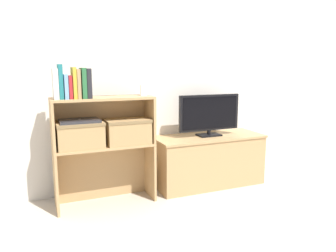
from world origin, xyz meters
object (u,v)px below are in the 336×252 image
object	(u,v)px
book_mustard	(74,83)
book_teal	(60,82)
book_forest	(83,83)
baby_monitor	(143,90)
storage_basket_right	(127,130)
book_tan	(78,84)
storage_basket_left	(80,134)
tv	(209,114)
book_charcoal	(88,83)
book_ivory	(55,84)
laptop	(79,121)
book_crimson	(70,87)
tv_stand	(208,160)
book_skyblue	(66,87)

from	to	relation	value
book_mustard	book_teal	bearing A→B (deg)	180.00
book_forest	baby_monitor	bearing A→B (deg)	4.28
book_mustard	storage_basket_right	distance (m)	0.58
book_tan	storage_basket_left	world-z (taller)	book_tan
tv	book_tan	size ratio (longest dim) A/B	2.80
book_mustard	book_charcoal	world-z (taller)	book_mustard
book_tan	book_forest	world-z (taller)	book_forest
book_ivory	laptop	world-z (taller)	book_ivory
storage_basket_right	book_charcoal	bearing A→B (deg)	-175.86
book_ivory	baby_monitor	size ratio (longest dim) A/B	1.88
tv	baby_monitor	distance (m)	0.72
book_teal	book_crimson	size ratio (longest dim) A/B	1.48
tv_stand	book_ivory	xyz separation A→B (m)	(-1.38, -0.10, 0.77)
tv_stand	book_teal	xyz separation A→B (m)	(-1.34, -0.10, 0.78)
book_teal	storage_basket_right	distance (m)	0.66
tv	book_ivory	size ratio (longest dim) A/B	2.72
book_skyblue	book_mustard	xyz separation A→B (m)	(0.06, 0.00, 0.03)
book_teal	book_crimson	bearing A→B (deg)	0.00
book_mustard	book_forest	bearing A→B (deg)	0.00
book_ivory	storage_basket_right	bearing A→B (deg)	2.33
book_tan	book_ivory	bearing A→B (deg)	180.00
book_crimson	storage_basket_left	size ratio (longest dim) A/B	0.48
book_teal	baby_monitor	xyz separation A→B (m)	(0.67, 0.04, -0.08)
tv	book_crimson	xyz separation A→B (m)	(-1.27, -0.10, 0.29)
tv_stand	book_teal	world-z (taller)	book_teal
book_mustard	book_tan	bearing A→B (deg)	0.00
tv_stand	storage_basket_left	distance (m)	1.27
baby_monitor	book_forest	bearing A→B (deg)	-175.72
book_teal	book_charcoal	size ratio (longest dim) A/B	1.14
book_ivory	storage_basket_right	world-z (taller)	book_ivory
book_tan	storage_basket_right	world-z (taller)	book_tan
book_charcoal	storage_basket_right	distance (m)	0.50
tv	laptop	world-z (taller)	tv
book_teal	storage_basket_left	size ratio (longest dim) A/B	0.71
tv_stand	tv	xyz separation A→B (m)	(-0.00, -0.00, 0.45)
book_charcoal	laptop	world-z (taller)	book_charcoal
book_forest	storage_basket_left	distance (m)	0.40
tv	book_forest	world-z (taller)	book_forest
book_ivory	book_charcoal	xyz separation A→B (m)	(0.24, -0.00, -0.00)
book_ivory	book_mustard	world-z (taller)	book_mustard
book_forest	laptop	size ratio (longest dim) A/B	0.75
book_forest	storage_basket_left	size ratio (longest dim) A/B	0.64
tv	tv_stand	bearing A→B (deg)	90.00
book_ivory	book_skyblue	bearing A→B (deg)	-0.00
book_teal	storage_basket_left	bearing A→B (deg)	9.95
book_crimson	baby_monitor	xyz separation A→B (m)	(0.60, 0.04, -0.04)
baby_monitor	storage_basket_left	bearing A→B (deg)	-178.40
book_crimson	storage_basket_left	xyz separation A→B (m)	(0.06, 0.02, -0.37)
tv	book_forest	size ratio (longest dim) A/B	2.69
storage_basket_left	tv	bearing A→B (deg)	3.65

